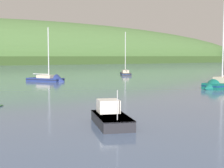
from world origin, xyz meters
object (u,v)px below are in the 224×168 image
at_px(fishing_boat_moored, 110,119).
at_px(sailboat_midwater_white, 125,74).
at_px(sailboat_outer_reach, 222,86).
at_px(sailboat_far_left, 50,80).

bearing_deg(fishing_boat_moored, sailboat_midwater_white, -15.68).
distance_m(sailboat_midwater_white, sailboat_outer_reach, 37.63).
bearing_deg(sailboat_far_left, fishing_boat_moored, -48.55).
bearing_deg(fishing_boat_moored, sailboat_far_left, 4.17).
distance_m(sailboat_far_left, sailboat_outer_reach, 31.53).
height_order(sailboat_far_left, fishing_boat_moored, sailboat_far_left).
height_order(sailboat_midwater_white, fishing_boat_moored, sailboat_midwater_white).
xyz_separation_m(sailboat_midwater_white, fishing_boat_moored, (-31.86, -52.34, 0.21)).
relative_size(sailboat_midwater_white, sailboat_outer_reach, 0.85).
relative_size(sailboat_midwater_white, fishing_boat_moored, 2.11).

